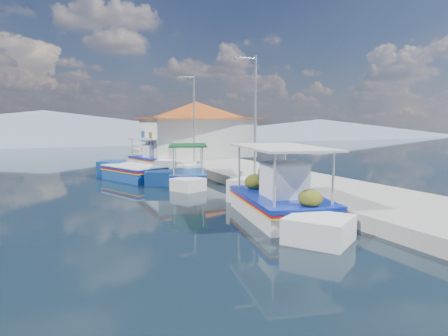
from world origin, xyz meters
name	(u,v)px	position (x,y,z in m)	size (l,w,h in m)	color
ground	(181,200)	(0.00, 0.00, 0.00)	(160.00, 160.00, 0.00)	black
quay	(242,171)	(5.90, 6.00, 0.25)	(5.00, 44.00, 0.50)	#A6A49C
bollards	(215,168)	(3.80, 5.25, 0.65)	(0.20, 17.20, 0.30)	#A5A8AD
main_caique	(278,202)	(2.10, -4.32, 0.52)	(3.37, 8.06, 2.70)	white
caique_green_canopy	(188,177)	(1.72, 4.10, 0.34)	(3.14, 5.81, 2.30)	white
caique_blue_hull	(134,174)	(-0.54, 6.73, 0.33)	(3.60, 6.37, 1.22)	#184690
caique_far	(150,160)	(2.14, 14.01, 0.41)	(2.97, 6.17, 2.24)	white
harbor_building	(196,128)	(6.20, 15.00, 2.78)	(10.49, 10.49, 4.40)	white
lamp_post_near	(254,110)	(4.51, 2.00, 3.85)	(1.21, 0.14, 6.00)	#A5A8AD
lamp_post_far	(193,113)	(4.51, 11.00, 3.85)	(1.21, 0.14, 6.00)	#A5A8AD
mountain_ridge	(117,129)	(6.54, 56.00, 2.04)	(171.40, 96.00, 5.50)	slate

